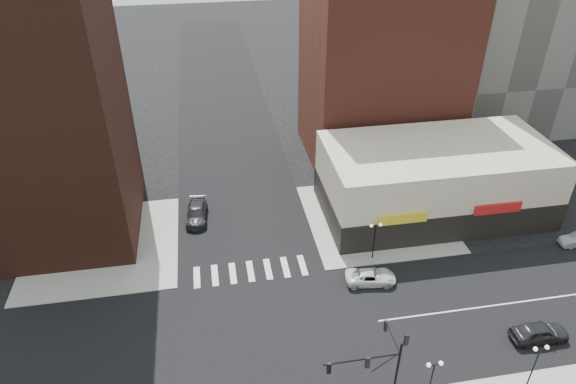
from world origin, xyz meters
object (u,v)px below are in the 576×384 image
object	(u,v)px
traffic_signal	(383,362)
white_suv	(371,277)
dark_sedan_north	(197,213)
dark_sedan_east	(539,332)
street_lamp_ne	(375,232)
street_lamp_se_a	(433,372)
street_lamp_se_b	(538,356)

from	to	relation	value
traffic_signal	white_suv	distance (m)	13.80
dark_sedan_north	dark_sedan_east	bearing A→B (deg)	-33.71
traffic_signal	dark_sedan_north	xyz separation A→B (m)	(-12.13, 25.56, -4.19)
dark_sedan_east	dark_sedan_north	distance (m)	34.86
white_suv	dark_sedan_north	bearing A→B (deg)	57.78
traffic_signal	dark_sedan_east	xyz separation A→B (m)	(15.05, 3.74, -4.16)
traffic_signal	street_lamp_ne	size ratio (longest dim) A/B	1.87
traffic_signal	street_lamp_ne	xyz separation A→B (m)	(4.76, 15.83, -1.67)
street_lamp_se_a	white_suv	xyz separation A→B (m)	(-0.22, 12.79, -2.64)
street_lamp_se_a	white_suv	distance (m)	13.06
street_lamp_se_a	street_lamp_se_b	bearing A→B (deg)	0.00
street_lamp_se_b	white_suv	xyz separation A→B (m)	(-8.22, 12.79, -2.64)
street_lamp_se_b	dark_sedan_east	bearing A→B (deg)	49.89
street_lamp_se_b	dark_sedan_east	world-z (taller)	street_lamp_se_b
street_lamp_se_b	dark_sedan_north	xyz separation A→B (m)	(-23.90, 25.73, -2.52)
street_lamp_se_a	street_lamp_ne	world-z (taller)	same
white_suv	dark_sedan_east	xyz separation A→B (m)	(11.51, -8.88, 0.15)
traffic_signal	street_lamp_se_a	xyz separation A→B (m)	(3.76, -0.17, -1.67)
street_lamp_se_b	street_lamp_se_a	bearing A→B (deg)	180.00
white_suv	dark_sedan_north	world-z (taller)	dark_sedan_north
street_lamp_se_a	street_lamp_se_b	size ratio (longest dim) A/B	1.00
street_lamp_se_a	street_lamp_ne	xyz separation A→B (m)	(1.00, 16.00, 0.00)
dark_sedan_east	street_lamp_ne	bearing A→B (deg)	41.72
street_lamp_se_a	traffic_signal	bearing A→B (deg)	177.43
street_lamp_se_b	dark_sedan_north	bearing A→B (deg)	132.89
traffic_signal	dark_sedan_north	size ratio (longest dim) A/B	1.46
street_lamp_se_b	traffic_signal	bearing A→B (deg)	179.18
traffic_signal	white_suv	bearing A→B (deg)	74.31
street_lamp_se_a	dark_sedan_north	distance (m)	30.35
traffic_signal	street_lamp_se_a	world-z (taller)	traffic_signal
traffic_signal	dark_sedan_north	bearing A→B (deg)	115.40
street_lamp_se_b	street_lamp_ne	bearing A→B (deg)	113.63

